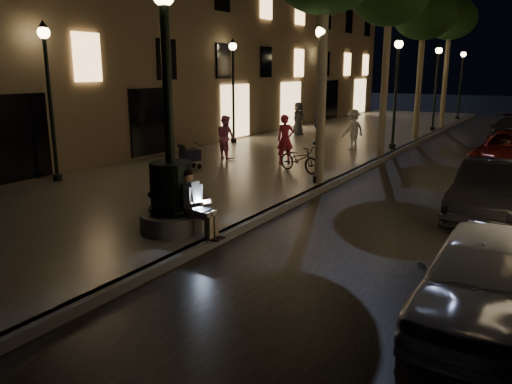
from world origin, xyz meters
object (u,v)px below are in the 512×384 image
Objects in this scene: tree_far at (450,20)px; car_second at (492,191)px; pedestrian_blue at (318,124)px; fountain_lamppost at (171,185)px; lamp_curb_b at (397,78)px; lamp_curb_c at (437,76)px; lamp_left_a at (48,82)px; pedestrian_white at (353,130)px; tree_third at (424,16)px; stroller at (190,156)px; bicycle at (299,159)px; seated_man_laptop at (195,201)px; lamp_curb_d at (461,75)px; lamp_left_c at (321,76)px; pedestrian_red at (285,139)px; lamp_left_b at (233,78)px; pedestrian_dark at (298,119)px; car_front at (482,277)px; lamp_curb_a at (320,82)px; pedestrian_pink at (226,137)px.

tree_far is 1.75× the size of car_second.
fountain_lamppost is at bearing -7.95° from pedestrian_blue.
lamp_curb_b reaches higher than pedestrian_blue.
pedestrian_blue is at bearing -111.70° from lamp_curb_c.
lamp_left_a is (-7.10, -12.00, 0.00)m from lamp_curb_b.
tree_third is at bearing -168.20° from pedestrian_white.
bicycle is at bearing 38.99° from stroller.
fountain_lamppost is at bearing -180.00° from seated_man_laptop.
pedestrian_white is (3.26, 7.22, 0.38)m from stroller.
lamp_curb_d and lamp_left_c have the same top height.
pedestrian_red is at bearing -112.56° from lamp_curb_b.
fountain_lamppost is 3.03× the size of bicycle.
lamp_left_a is 10.00m from lamp_left_b.
pedestrian_red reaches higher than pedestrian_dark.
pedestrian_red is 1.03× the size of pedestrian_white.
tree_far reaches higher than lamp_curb_d.
fountain_lamppost is at bearing -153.13° from pedestrian_dark.
fountain_lamppost is 1.22× the size of car_second.
lamp_curb_b is 9.95m from stroller.
tree_far reaches higher than fountain_lamppost.
car_front is (10.17, -6.09, -0.01)m from stroller.
lamp_curb_a is (0.09, 6.00, 2.30)m from seated_man_laptop.
tree_third reaches higher than car_front.
pedestrian_white is 2.09m from pedestrian_blue.
lamp_left_c is 14.29m from pedestrian_pink.
car_front is 2.34× the size of pedestrian_pink.
lamp_curb_a is at bearing -90.00° from tree_third.
lamp_curb_c reaches higher than stroller.
tree_third is 1.50× the size of lamp_curb_d.
car_second is 7.96m from pedestrian_red.
tree_third is at bearing 107.36° from car_front.
lamp_curb_d and lamp_left_a have the same top height.
lamp_left_b is at bearing -139.80° from tree_third.
seated_man_laptop is 22.12m from lamp_curb_c.
lamp_curb_c is 2.67× the size of pedestrian_red.
fountain_lamppost is 2.89× the size of pedestrian_red.
lamp_curb_d is at bearing 48.41° from lamp_left_c.
pedestrian_pink is at bearing 141.20° from car_front.
tree_far is 11.11m from pedestrian_dark.
lamp_left_c is at bearing 113.93° from lamp_curb_a.
fountain_lamppost is at bearing -159.06° from bicycle.
lamp_curb_d is 1.00× the size of lamp_left_c.
tree_far is at bearing -160.58° from pedestrian_white.
pedestrian_pink reaches higher than car_front.
lamp_curb_c and lamp_curb_d have the same top height.
lamp_left_a and lamp_left_c have the same top height.
lamp_left_b is 2.57× the size of pedestrian_blue.
car_second is 9.90m from pedestrian_white.
seated_man_laptop reaches higher than bicycle.
lamp_left_b is 4.93× the size of stroller.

